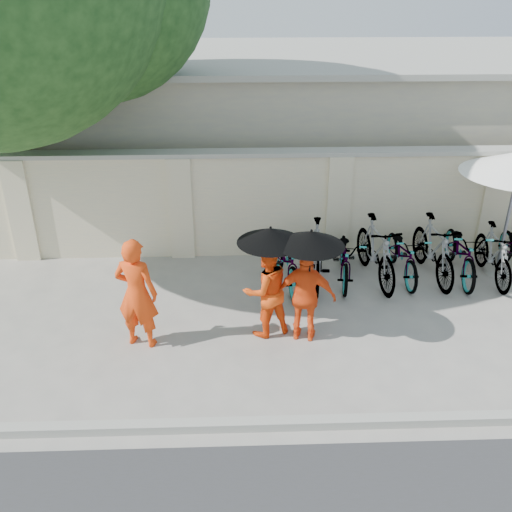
{
  "coord_description": "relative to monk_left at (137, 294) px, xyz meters",
  "views": [
    {
      "loc": [
        0.07,
        -7.03,
        5.09
      ],
      "look_at": [
        0.35,
        0.84,
        1.1
      ],
      "focal_mm": 40.0,
      "sensor_mm": 36.0,
      "label": 1
    }
  ],
  "objects": [
    {
      "name": "ground",
      "position": [
        1.41,
        -0.16,
        -0.87
      ],
      "size": [
        80.0,
        80.0,
        0.0
      ],
      "primitive_type": "plane",
      "color": "#A59F92"
    },
    {
      "name": "bike_5",
      "position": [
        5.0,
        1.91,
        -0.31
      ],
      "size": [
        0.68,
        1.91,
        1.13
      ],
      "primitive_type": "imported",
      "rotation": [
        0.0,
        0.0,
        0.08
      ],
      "color": "gray",
      "rests_on": "ground"
    },
    {
      "name": "bike_3",
      "position": [
        3.94,
        1.84,
        -0.29
      ],
      "size": [
        0.79,
        1.97,
        1.15
      ],
      "primitive_type": "imported",
      "rotation": [
        0.0,
        0.0,
        0.13
      ],
      "color": "gray",
      "rests_on": "ground"
    },
    {
      "name": "monk_right",
      "position": [
        2.48,
        0.04,
        -0.12
      ],
      "size": [
        0.94,
        0.57,
        1.5
      ],
      "primitive_type": "imported",
      "rotation": [
        0.0,
        0.0,
        2.9
      ],
      "color": "#FF5117",
      "rests_on": "ground"
    },
    {
      "name": "monk_center",
      "position": [
        1.89,
        0.21,
        -0.11
      ],
      "size": [
        0.9,
        0.81,
        1.51
      ],
      "primitive_type": "imported",
      "rotation": [
        0.0,
        0.0,
        3.54
      ],
      "color": "#FF4D10",
      "rests_on": "ground"
    },
    {
      "name": "bike_4",
      "position": [
        4.47,
        1.95,
        -0.41
      ],
      "size": [
        0.67,
        1.76,
        0.92
      ],
      "primitive_type": "imported",
      "rotation": [
        0.0,
        0.0,
        0.04
      ],
      "color": "gray",
      "rests_on": "ground"
    },
    {
      "name": "kerb",
      "position": [
        1.41,
        -1.86,
        -0.81
      ],
      "size": [
        40.0,
        0.16,
        0.12
      ],
      "primitive_type": "cube",
      "color": "#A2A195",
      "rests_on": "ground"
    },
    {
      "name": "bike_1",
      "position": [
        2.88,
        1.8,
        -0.31
      ],
      "size": [
        0.7,
        1.89,
        1.11
      ],
      "primitive_type": "imported",
      "rotation": [
        0.0,
        0.0,
        -0.1
      ],
      "color": "gray",
      "rests_on": "ground"
    },
    {
      "name": "compound_wall",
      "position": [
        2.41,
        3.04,
        0.13
      ],
      "size": [
        20.0,
        0.3,
        2.0
      ],
      "primitive_type": "cube",
      "color": "beige",
      "rests_on": "ground"
    },
    {
      "name": "bike_7",
      "position": [
        6.07,
        1.79,
        -0.37
      ],
      "size": [
        0.5,
        1.68,
        1.01
      ],
      "primitive_type": "imported",
      "rotation": [
        0.0,
        0.0,
        -0.02
      ],
      "color": "gray",
      "rests_on": "ground"
    },
    {
      "name": "parasol_right",
      "position": [
        2.5,
        -0.04,
        0.86
      ],
      "size": [
        0.96,
        0.96,
        0.99
      ],
      "color": "black",
      "rests_on": "ground"
    },
    {
      "name": "parasol_center",
      "position": [
        1.94,
        0.13,
        0.84
      ],
      "size": [
        0.97,
        0.97,
        0.96
      ],
      "color": "black",
      "rests_on": "ground"
    },
    {
      "name": "monk_left",
      "position": [
        0.0,
        0.0,
        0.0
      ],
      "size": [
        0.72,
        0.56,
        1.74
      ],
      "primitive_type": "imported",
      "rotation": [
        0.0,
        0.0,
        2.89
      ],
      "color": "#FF430F",
      "rests_on": "ground"
    },
    {
      "name": "bike_0",
      "position": [
        2.34,
        1.75,
        -0.37
      ],
      "size": [
        0.9,
        1.95,
        0.99
      ],
      "primitive_type": "imported",
      "rotation": [
        0.0,
        0.0,
        0.14
      ],
      "color": "gray",
      "rests_on": "ground"
    },
    {
      "name": "building_behind",
      "position": [
        3.41,
        6.84,
        0.73
      ],
      "size": [
        14.0,
        6.0,
        3.2
      ],
      "primitive_type": "cube",
      "color": "#B6AF8D",
      "rests_on": "ground"
    },
    {
      "name": "bike_2",
      "position": [
        3.41,
        1.87,
        -0.41
      ],
      "size": [
        0.83,
        1.8,
        0.91
      ],
      "primitive_type": "imported",
      "rotation": [
        0.0,
        0.0,
        -0.13
      ],
      "color": "gray",
      "rests_on": "ground"
    },
    {
      "name": "bike_6",
      "position": [
        5.53,
        1.93,
        -0.37
      ],
      "size": [
        0.81,
        1.93,
        0.99
      ],
      "primitive_type": "imported",
      "rotation": [
        0.0,
        0.0,
        -0.08
      ],
      "color": "gray",
      "rests_on": "ground"
    }
  ]
}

